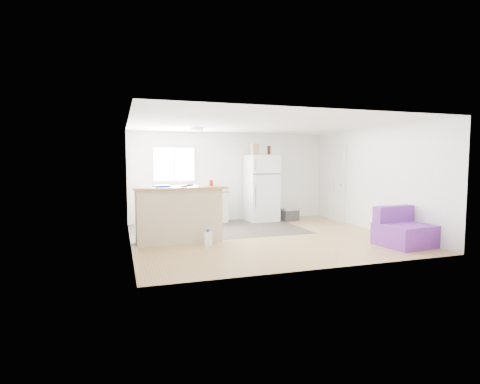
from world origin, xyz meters
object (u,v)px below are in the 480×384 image
object	(u,v)px
red_cup	(211,183)
blue_tray	(162,186)
cardboard_box	(255,149)
bottle_right	(269,150)
purple_seat	(403,232)
bottle_left	(269,150)
refrigerator	(261,188)
cooler	(290,214)
mop	(182,232)
kitchen_cabinets	(192,207)
cleaner_jug	(208,239)
peninsula	(179,214)

from	to	relation	value
red_cup	blue_tray	world-z (taller)	red_cup
cardboard_box	bottle_right	xyz separation A→B (m)	(0.43, 0.05, -0.03)
purple_seat	bottle_right	bearing A→B (deg)	103.13
blue_tray	bottle_left	world-z (taller)	bottle_left
refrigerator	cooler	world-z (taller)	refrigerator
red_cup	blue_tray	xyz separation A→B (m)	(-1.01, -0.04, -0.04)
refrigerator	bottle_left	xyz separation A→B (m)	(0.18, -0.05, 1.02)
refrigerator	mop	distance (m)	3.40
kitchen_cabinets	bottle_left	bearing A→B (deg)	-9.83
refrigerator	red_cup	xyz separation A→B (m)	(-1.90, -2.03, 0.29)
cleaner_jug	red_cup	xyz separation A→B (m)	(0.20, 0.51, 1.04)
cooler	mop	xyz separation A→B (m)	(-3.29, -1.93, 0.06)
cooler	blue_tray	distance (m)	4.20
cleaner_jug	red_cup	distance (m)	1.18
kitchen_cabinets	cardboard_box	world-z (taller)	cardboard_box
red_cup	bottle_left	xyz separation A→B (m)	(2.08, 1.99, 0.74)
mop	cleaner_jug	bearing A→B (deg)	-47.77
kitchen_cabinets	red_cup	distance (m)	2.26
bottle_left	cooler	bearing A→B (deg)	-18.48
purple_seat	mop	world-z (taller)	mop
peninsula	mop	world-z (taller)	mop
cleaner_jug	red_cup	size ratio (longest dim) A/B	2.65
cleaner_jug	blue_tray	xyz separation A→B (m)	(-0.81, 0.48, 1.00)
red_cup	bottle_right	distance (m)	3.00
cleaner_jug	bottle_left	bearing A→B (deg)	40.92
refrigerator	cooler	bearing A→B (deg)	-19.21
blue_tray	cardboard_box	size ratio (longest dim) A/B	1.00
peninsula	cleaner_jug	world-z (taller)	peninsula
kitchen_cabinets	cleaner_jug	distance (m)	2.66
refrigerator	bottle_right	xyz separation A→B (m)	(0.21, -0.03, 1.02)
peninsula	blue_tray	size ratio (longest dim) A/B	6.15
kitchen_cabinets	blue_tray	distance (m)	2.48
kitchen_cabinets	red_cup	xyz separation A→B (m)	(0.01, -2.13, 0.75)
purple_seat	mop	bearing A→B (deg)	153.08
mop	peninsula	bearing A→B (deg)	101.54
cleaner_jug	bottle_right	distance (m)	3.85
kitchen_cabinets	mop	bearing A→B (deg)	-111.34
refrigerator	cardboard_box	bearing A→B (deg)	-161.67
blue_tray	bottle_left	distance (m)	3.77
refrigerator	purple_seat	size ratio (longest dim) A/B	1.82
kitchen_cabinets	red_cup	bearing A→B (deg)	-95.61
kitchen_cabinets	purple_seat	size ratio (longest dim) A/B	1.96
blue_tray	bottle_right	world-z (taller)	bottle_right
cleaner_jug	cooler	bearing A→B (deg)	32.28
red_cup	purple_seat	bearing A→B (deg)	-26.05
bottle_right	blue_tray	bearing A→B (deg)	-146.84
cooler	red_cup	size ratio (longest dim) A/B	4.08
purple_seat	mop	xyz separation A→B (m)	(-4.02, 1.52, -0.04)
peninsula	bottle_right	world-z (taller)	bottle_right
purple_seat	mop	size ratio (longest dim) A/B	0.85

